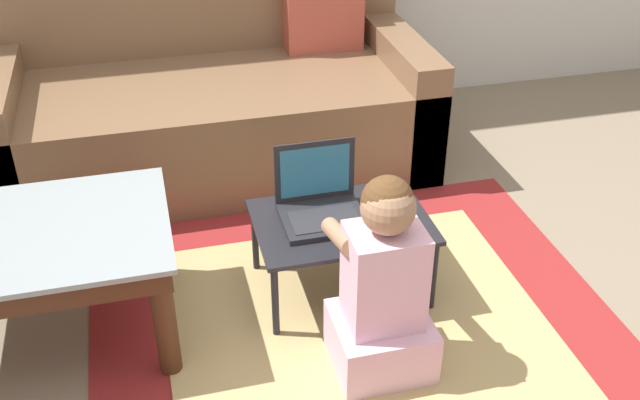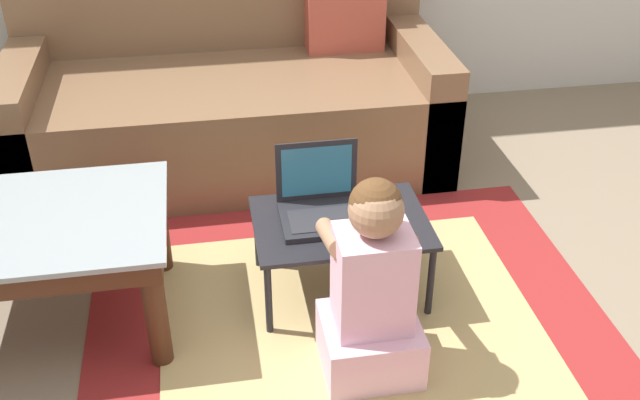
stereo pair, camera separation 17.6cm
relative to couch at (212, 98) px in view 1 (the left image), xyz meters
The scene contains 8 objects.
ground_plane 1.37m from the couch, 82.50° to the right, with size 16.00×16.00×0.00m, color #7F705B.
area_rug 1.38m from the couch, 77.03° to the right, with size 1.77×1.57×0.01m.
couch is the anchor object (origin of this frame).
coffee_table 1.31m from the couch, 121.01° to the right, with size 0.81×0.61×0.43m.
laptop_desk 1.15m from the couch, 74.79° to the right, with size 0.60×0.42×0.30m.
laptop 1.10m from the couch, 77.45° to the right, with size 0.28×0.24×0.25m.
computer_mouse 1.19m from the couch, 67.30° to the right, with size 0.06×0.11×0.04m.
person_seated 1.54m from the couch, 78.03° to the right, with size 0.30×0.38×0.69m.
Camera 1 is at (-0.47, -1.83, 1.72)m, focal length 42.00 mm.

